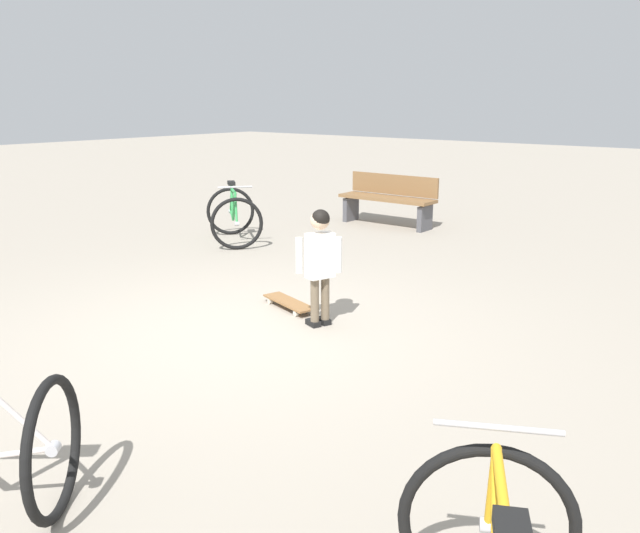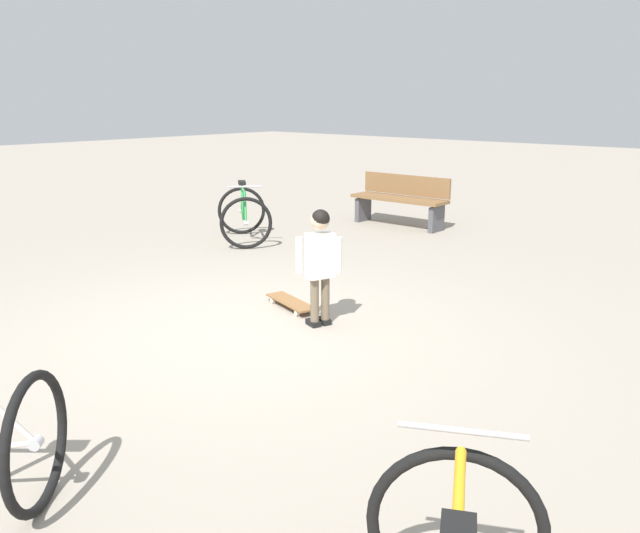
% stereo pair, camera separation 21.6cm
% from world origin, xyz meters
% --- Properties ---
extents(ground_plane, '(50.00, 50.00, 0.00)m').
position_xyz_m(ground_plane, '(0.00, 0.00, 0.00)').
color(ground_plane, '#9E9384').
extents(child_person, '(0.30, 0.31, 1.06)m').
position_xyz_m(child_person, '(-0.55, 0.45, 0.66)').
color(child_person, brown).
rests_on(child_person, ground).
extents(skateboard, '(0.37, 0.70, 0.07)m').
position_xyz_m(skateboard, '(-0.74, -0.09, 0.06)').
color(skateboard, olive).
rests_on(skateboard, ground).
extents(bicycle_mid, '(1.22, 1.28, 0.85)m').
position_xyz_m(bicycle_mid, '(-2.51, -2.72, 0.38)').
color(bicycle_mid, black).
rests_on(bicycle_mid, ground).
extents(street_bench, '(0.46, 1.61, 0.80)m').
position_xyz_m(street_bench, '(-4.94, -1.70, 0.42)').
color(street_bench, brown).
rests_on(street_bench, ground).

